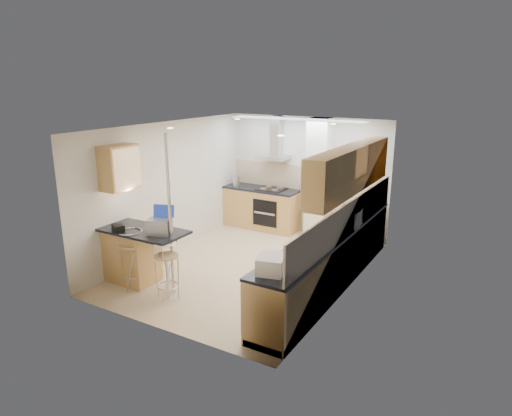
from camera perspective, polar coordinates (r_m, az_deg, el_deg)
The scene contains 16 objects.
ground at distance 8.24m, azimuth -0.78°, elevation -7.41°, with size 4.80×4.80×0.00m, color tan.
room_shell at distance 7.92m, azimuth 2.59°, elevation 3.36°, with size 3.64×4.84×2.51m.
right_counter at distance 7.45m, azimuth 9.19°, elevation -6.35°, with size 0.63×4.40×0.92m.
back_counter at distance 10.25m, azimuth 0.72°, elevation 0.02°, with size 1.70×0.63×0.92m.
peninsula at distance 7.64m, azimuth -13.81°, elevation -5.94°, with size 1.47×0.72×0.94m.
microwave at distance 7.62m, azimuth 11.66°, elevation -1.17°, with size 0.52×0.35×0.29m, color silver.
laptop at distance 7.18m, azimuth -11.98°, elevation -2.27°, with size 0.35×0.26×0.24m, color #96989D.
bag at distance 7.47m, azimuth -16.86°, elevation -2.43°, with size 0.20×0.15×0.11m, color black.
bar_stool_near at distance 7.57m, azimuth -15.19°, elevation -6.19°, with size 0.39×0.39×0.97m, color tan, non-canonical shape.
bar_stool_end at distance 7.08m, azimuth -11.04°, elevation -7.66°, with size 0.38×0.38×0.93m, color tan, non-canonical shape.
jar_a at distance 7.68m, azimuth 9.97°, elevation -1.30°, with size 0.12×0.12×0.20m, color silver.
jar_b at distance 8.08m, azimuth 11.58°, elevation -0.68°, with size 0.11×0.11×0.15m, color silver.
jar_c at distance 6.62m, azimuth 6.41°, elevation -4.01°, with size 0.14×0.14×0.18m, color beige.
jar_d at distance 6.59m, azimuth 8.70°, elevation -4.37°, with size 0.10×0.10×0.15m, color silver.
bread_bin at distance 5.72m, azimuth 2.01°, elevation -7.00°, with size 0.33×0.41×0.22m, color silver.
kettle at distance 10.33m, azimuth -2.50°, elevation 3.39°, with size 0.16×0.16×0.22m, color silver.
Camera 1 is at (3.92, -6.48, 3.24)m, focal length 32.00 mm.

